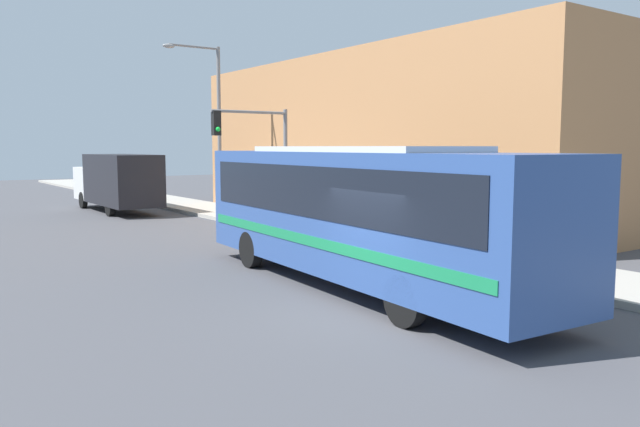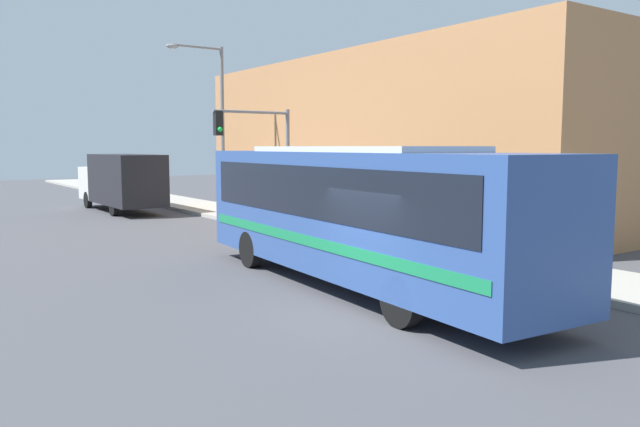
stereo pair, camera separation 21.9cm
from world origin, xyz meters
name	(u,v)px [view 2 (the right image)]	position (x,y,z in m)	size (l,w,h in m)	color
ground_plane	(367,313)	(0.00, 0.00, 0.00)	(120.00, 120.00, 0.00)	#47474C
sidewalk	(217,210)	(6.13, 20.00, 0.08)	(3.26, 70.00, 0.17)	#A8A399
building_facade	(383,140)	(10.76, 12.22, 3.68)	(6.00, 22.44, 7.36)	#B27A4C
city_bus	(357,207)	(1.29, 2.00, 1.95)	(3.40, 11.80, 3.38)	#2D4C8C
delivery_truck	(121,180)	(2.09, 23.00, 1.63)	(2.31, 8.28, 2.98)	black
fire_hydrant	(454,246)	(5.10, 2.45, 0.59)	(0.27, 0.36, 0.84)	#999999
traffic_light_pole	(261,146)	(4.05, 11.55, 3.41)	(3.28, 0.35, 4.67)	slate
parking_meter	(303,209)	(5.10, 10.21, 1.01)	(0.14, 0.14, 1.24)	slate
street_lamp	(216,116)	(5.00, 17.60, 4.82)	(2.79, 0.28, 7.86)	slate
pedestrian_near_corner	(430,217)	(6.67, 4.99, 1.08)	(0.34, 0.34, 1.78)	slate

